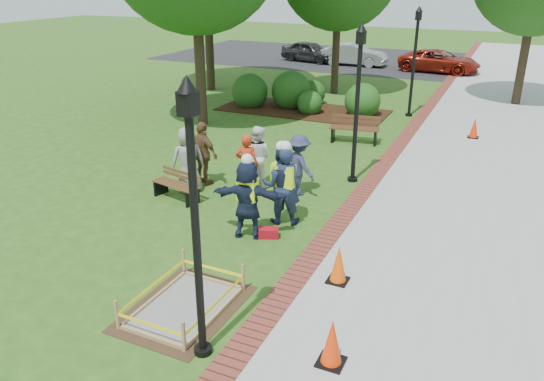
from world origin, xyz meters
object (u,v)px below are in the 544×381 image
at_px(bench_near, 177,191).
at_px(lamp_near, 194,206).
at_px(hivis_worker_c, 281,183).
at_px(hivis_worker_b, 285,184).
at_px(hivis_worker_a, 248,197).
at_px(wet_concrete_pad, 184,297).
at_px(cone_front, 332,343).

relative_size(bench_near, lamp_near, 0.33).
height_order(bench_near, hivis_worker_c, hivis_worker_c).
bearing_deg(hivis_worker_b, hivis_worker_a, -118.91).
distance_m(wet_concrete_pad, hivis_worker_a, 3.02).
height_order(bench_near, hivis_worker_b, hivis_worker_b).
relative_size(lamp_near, hivis_worker_c, 2.16).
bearing_deg(hivis_worker_c, cone_front, -57.62).
relative_size(cone_front, lamp_near, 0.19).
distance_m(wet_concrete_pad, bench_near, 4.90).
height_order(wet_concrete_pad, hivis_worker_a, hivis_worker_a).
height_order(bench_near, cone_front, cone_front).
distance_m(wet_concrete_pad, hivis_worker_b, 3.91).
distance_m(cone_front, hivis_worker_a, 4.43).
bearing_deg(bench_near, hivis_worker_a, -22.23).
bearing_deg(hivis_worker_b, wet_concrete_pad, -93.92).
bearing_deg(hivis_worker_a, bench_near, 157.77).
distance_m(hivis_worker_a, hivis_worker_b, 1.03).
xyz_separation_m(bench_near, hivis_worker_b, (3.11, -0.17, 0.76)).
bearing_deg(cone_front, hivis_worker_a, 133.23).
bearing_deg(wet_concrete_pad, hivis_worker_b, 86.08).
height_order(wet_concrete_pad, bench_near, bench_near).
bearing_deg(cone_front, hivis_worker_b, 121.49).
distance_m(wet_concrete_pad, lamp_near, 2.56).
distance_m(hivis_worker_a, hivis_worker_c, 1.04).
height_order(wet_concrete_pad, cone_front, cone_front).
height_order(cone_front, hivis_worker_c, hivis_worker_c).
xyz_separation_m(wet_concrete_pad, bench_near, (-2.84, 3.99, -0.00)).
relative_size(bench_near, hivis_worker_a, 0.74).
distance_m(bench_near, hivis_worker_a, 2.91).
height_order(lamp_near, hivis_worker_b, lamp_near).
distance_m(cone_front, hivis_worker_c, 4.99).
bearing_deg(lamp_near, cone_front, 16.93).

